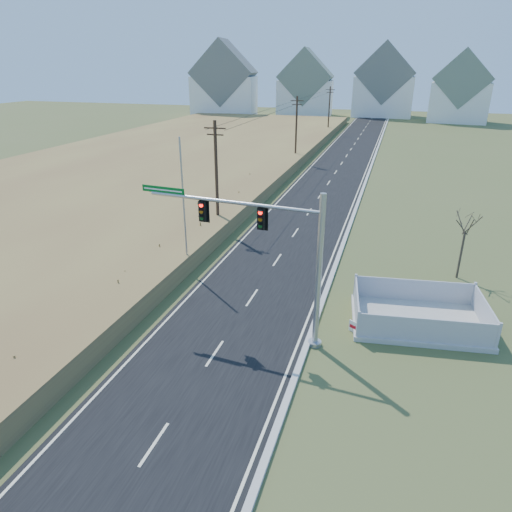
{
  "coord_description": "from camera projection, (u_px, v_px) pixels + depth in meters",
  "views": [
    {
      "loc": [
        7.38,
        -19.15,
        13.06
      ],
      "look_at": [
        0.66,
        2.67,
        3.4
      ],
      "focal_mm": 32.0,
      "sensor_mm": 36.0,
      "label": 1
    }
  ],
  "objects": [
    {
      "name": "bare_tree",
      "position": [
        467.0,
        222.0,
        28.65
      ],
      "size": [
        1.81,
        1.81,
        4.79
      ],
      "color": "#4C3F33",
      "rests_on": "ground"
    },
    {
      "name": "condo_nw",
      "position": [
        224.0,
        86.0,
        119.27
      ],
      "size": [
        17.69,
        13.38,
        19.05
      ],
      "rotation": [
        0.0,
        0.0,
        0.14
      ],
      "color": "white",
      "rests_on": "ground"
    },
    {
      "name": "road",
      "position": [
        345.0,
        158.0,
        67.95
      ],
      "size": [
        8.0,
        180.0,
        0.06
      ],
      "primitive_type": "cube",
      "color": "black",
      "rests_on": "ground"
    },
    {
      "name": "condo_n",
      "position": [
        384.0,
        86.0,
        119.03
      ],
      "size": [
        15.27,
        10.2,
        18.54
      ],
      "color": "white",
      "rests_on": "ground"
    },
    {
      "name": "condo_ne",
      "position": [
        461.0,
        92.0,
        107.41
      ],
      "size": [
        14.12,
        10.51,
        16.52
      ],
      "rotation": [
        0.0,
        0.0,
        -0.1
      ],
      "color": "white",
      "rests_on": "ground"
    },
    {
      "name": "open_sign",
      "position": [
        353.0,
        327.0,
        23.89
      ],
      "size": [
        0.46,
        0.31,
        0.64
      ],
      "rotation": [
        0.0,
        0.0,
        -0.54
      ],
      "color": "white",
      "rests_on": "ground"
    },
    {
      "name": "reed_marsh",
      "position": [
        168.0,
        157.0,
        65.41
      ],
      "size": [
        38.0,
        110.0,
        1.3
      ],
      "primitive_type": "cube",
      "color": "olive",
      "rests_on": "ground"
    },
    {
      "name": "condo_nnw",
      "position": [
        305.0,
        89.0,
        121.19
      ],
      "size": [
        14.93,
        11.17,
        17.03
      ],
      "rotation": [
        0.0,
        0.0,
        0.07
      ],
      "color": "white",
      "rests_on": "ground"
    },
    {
      "name": "traffic_signal_mast",
      "position": [
        281.0,
        252.0,
        21.75
      ],
      "size": [
        9.81,
        1.26,
        7.84
      ],
      "rotation": [
        0.0,
        0.0,
        -0.09
      ],
      "color": "#9EA0A5",
      "rests_on": "ground"
    },
    {
      "name": "utility_pole_near",
      "position": [
        217.0,
        175.0,
        37.09
      ],
      "size": [
        1.8,
        0.26,
        9.0
      ],
      "color": "#422D1E",
      "rests_on": "ground"
    },
    {
      "name": "flagpole",
      "position": [
        185.0,
        222.0,
        29.57
      ],
      "size": [
        0.4,
        0.4,
        8.99
      ],
      "color": "#B7B5AD",
      "rests_on": "ground"
    },
    {
      "name": "utility_pole_far",
      "position": [
        329.0,
        110.0,
        89.9
      ],
      "size": [
        1.8,
        0.26,
        9.0
      ],
      "color": "#422D1E",
      "rests_on": "ground"
    },
    {
      "name": "ground",
      "position": [
        229.0,
        333.0,
        23.94
      ],
      "size": [
        260.0,
        260.0,
        0.0
      ],
      "primitive_type": "plane",
      "color": "#4B5529",
      "rests_on": "ground"
    },
    {
      "name": "curb",
      "position": [
        374.0,
        159.0,
        66.8
      ],
      "size": [
        0.3,
        180.0,
        0.18
      ],
      "primitive_type": "cube",
      "color": "#B2AFA8",
      "rests_on": "ground"
    },
    {
      "name": "fence_enclosure",
      "position": [
        418.0,
        319.0,
        24.7
      ],
      "size": [
        7.48,
        5.59,
        1.59
      ],
      "rotation": [
        0.0,
        0.0,
        0.13
      ],
      "color": "#B7B5AD",
      "rests_on": "ground"
    },
    {
      "name": "utility_pole_mid",
      "position": [
        296.0,
        129.0,
        63.49
      ],
      "size": [
        1.8,
        0.26,
        9.0
      ],
      "color": "#422D1E",
      "rests_on": "ground"
    }
  ]
}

